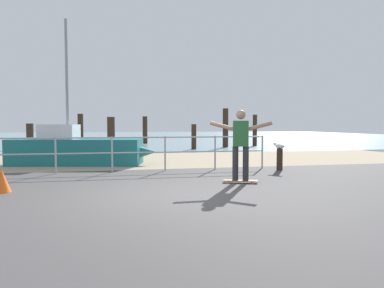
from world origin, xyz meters
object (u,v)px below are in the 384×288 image
Objects in this scene: sailboat at (81,150)px; skateboard at (240,181)px; skateboarder at (241,141)px; bollard_short at (280,160)px; traffic_cone at (2,181)px; seagull at (279,146)px.

skateboard is at bearing -49.65° from sailboat.
skateboarder is at bearing -49.65° from sailboat.
bollard_short is 7.36m from traffic_cone.
sailboat is 6.64m from seagull.
seagull reaches higher than bollard_short.
seagull is 0.93× the size of traffic_cone.
bollard_short is (1.94, 1.97, 0.27)m from skateboard.
bollard_short is at bearing -66.01° from seagull.
seagull is at bearing 16.52° from traffic_cone.
sailboat reaches higher than traffic_cone.
sailboat is at bearing 77.94° from traffic_cone.
skateboard is 0.95m from skateboarder.
traffic_cone is at bearing -163.48° from seagull.
sailboat is 10.91× the size of seagull.
skateboarder reaches higher than bollard_short.
sailboat is 3.07× the size of skateboarder.
traffic_cone is at bearing -178.74° from skateboard.
skateboarder reaches higher than seagull.
sailboat is 6.65m from bollard_short.
sailboat is 6.31m from skateboarder.
bollard_short is at bearing 16.39° from traffic_cone.
traffic_cone reaches higher than skateboard.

